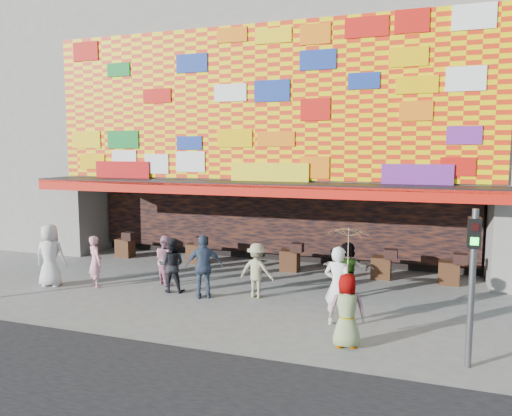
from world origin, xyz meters
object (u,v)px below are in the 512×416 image
object	(u,v)px
ped_a	(50,255)
ped_f	(347,269)
ped_c	(171,265)
ped_i	(166,260)
signal_right	(473,270)
ped_g	(347,311)
parasol	(348,247)
ped_e	(204,267)
ped_d	(257,270)
ped_b	(95,261)
ped_h	(338,286)

from	to	relation	value
ped_a	ped_f	bearing A→B (deg)	179.05
ped_c	ped_i	xyz separation A→B (m)	(-0.57, 0.68, -0.04)
signal_right	ped_g	size ratio (longest dim) A/B	1.94
ped_g	parasol	world-z (taller)	parasol
ped_e	parasol	distance (m)	4.92
ped_d	ped_i	world-z (taller)	ped_d
parasol	ped_b	bearing A→B (deg)	165.16
ped_b	ped_e	xyz separation A→B (m)	(3.53, 0.06, 0.11)
ped_e	ped_a	bearing A→B (deg)	-20.86
ped_b	parasol	distance (m)	8.17
ped_a	ped_b	world-z (taller)	ped_a
ped_e	ped_f	xyz separation A→B (m)	(3.69, 1.46, -0.11)
ped_c	ped_e	distance (m)	1.16
signal_right	parasol	xyz separation A→B (m)	(-2.32, 0.20, 0.25)
ped_h	ped_i	size ratio (longest dim) A/B	1.24
ped_d	ped_h	xyz separation A→B (m)	(2.51, -1.47, 0.18)
signal_right	parasol	bearing A→B (deg)	175.04
ped_b	ped_d	distance (m)	4.91
ped_e	parasol	world-z (taller)	parasol
ped_c	ped_h	distance (m)	5.11
ped_f	ped_i	xyz separation A→B (m)	(-5.39, -0.56, -0.02)
ped_f	ped_i	bearing A→B (deg)	6.98
ped_f	parasol	world-z (taller)	parasol
ped_a	ped_c	world-z (taller)	ped_a
signal_right	ped_c	world-z (taller)	signal_right
ped_e	signal_right	bearing A→B (deg)	134.53
ped_h	ped_i	world-z (taller)	ped_h
ped_e	ped_i	world-z (taller)	ped_e
ped_a	ped_g	bearing A→B (deg)	156.01
ped_f	ped_c	bearing A→B (deg)	15.44
ped_h	parasol	world-z (taller)	parasol
signal_right	ped_i	distance (m)	8.96
ped_b	ped_a	bearing A→B (deg)	45.71
ped_e	ped_i	size ratio (longest dim) A/B	1.17
signal_right	ped_g	distance (m)	2.57
ped_a	ped_f	distance (m)	8.74
signal_right	ped_g	world-z (taller)	signal_right
ped_b	ped_i	size ratio (longest dim) A/B	1.02
ped_c	ped_f	world-z (taller)	ped_c
ped_b	ped_c	xyz separation A→B (m)	(2.40, 0.28, 0.02)
ped_b	ped_c	distance (m)	2.42
ped_a	ped_i	size ratio (longest dim) A/B	1.25
ped_b	ped_g	size ratio (longest dim) A/B	0.99
ped_g	signal_right	bearing A→B (deg)	158.80
ped_h	ped_e	bearing A→B (deg)	0.79
parasol	signal_right	bearing A→B (deg)	-4.96
ped_a	ped_g	distance (m)	9.26
parasol	ped_h	bearing A→B (deg)	108.76
signal_right	ped_d	world-z (taller)	signal_right
signal_right	ped_c	bearing A→B (deg)	161.71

